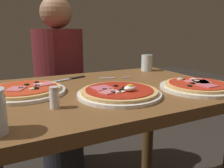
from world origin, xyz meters
TOP-DOWN VIEW (x-y plane):
  - dining_table at (0.00, 0.00)m, footprint 1.01×0.71m
  - pizza_foreground at (0.00, -0.13)m, footprint 0.31×0.31m
  - pizza_across_left at (-0.31, 0.06)m, footprint 0.31×0.31m
  - pizza_across_right at (0.33, -0.18)m, footprint 0.30×0.30m
  - water_glass_near at (0.40, 0.27)m, footprint 0.06×0.06m
  - fork at (0.11, 0.15)m, footprint 0.15×0.06m
  - knife at (-0.07, 0.23)m, footprint 0.19×0.08m
  - salt_shaker at (-0.24, -0.16)m, footprint 0.03×0.03m
  - diner_person at (-0.03, 0.65)m, footprint 0.32×0.32m

SIDE VIEW (x-z plane):
  - diner_person at x=-0.03m, z-range -0.03..1.15m
  - dining_table at x=0.00m, z-range 0.23..0.97m
  - fork at x=0.11m, z-range 0.74..0.74m
  - knife at x=-0.07m, z-range 0.74..0.75m
  - pizza_across_left at x=-0.31m, z-range 0.74..0.77m
  - pizza_across_right at x=0.33m, z-range 0.74..0.77m
  - pizza_foreground at x=0.00m, z-range 0.73..0.78m
  - salt_shaker at x=-0.24m, z-range 0.74..0.81m
  - water_glass_near at x=0.40m, z-range 0.73..0.83m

